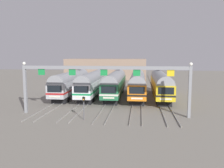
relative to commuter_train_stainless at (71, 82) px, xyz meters
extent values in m
plane|color=gray|center=(8.43, 0.00, -2.69)|extent=(160.00, 160.00, 0.00)
cube|color=gray|center=(-0.72, 17.00, -2.61)|extent=(0.07, 70.00, 0.15)
cube|color=gray|center=(0.72, 17.00, -2.61)|extent=(0.07, 70.00, 0.15)
cube|color=gray|center=(3.50, 17.00, -2.61)|extent=(0.07, 70.00, 0.15)
cube|color=gray|center=(4.93, 17.00, -2.61)|extent=(0.07, 70.00, 0.15)
cube|color=gray|center=(7.71, 17.00, -2.61)|extent=(0.07, 70.00, 0.15)
cube|color=gray|center=(9.15, 17.00, -2.61)|extent=(0.07, 70.00, 0.15)
cube|color=gray|center=(11.93, 17.00, -2.61)|extent=(0.07, 70.00, 0.15)
cube|color=gray|center=(13.36, 17.00, -2.61)|extent=(0.07, 70.00, 0.15)
cube|color=gray|center=(16.14, 17.00, -2.61)|extent=(0.07, 70.00, 0.15)
cube|color=gray|center=(17.58, 17.00, -2.61)|extent=(0.07, 70.00, 0.15)
cube|color=#B2B5BA|center=(0.00, 0.00, -0.46)|extent=(2.85, 18.00, 2.35)
cube|color=#B21E1E|center=(0.00, 0.00, -0.82)|extent=(2.88, 18.02, 0.28)
cylinder|color=gray|center=(0.00, 0.00, 0.71)|extent=(2.74, 17.64, 2.74)
cube|color=black|center=(0.00, -9.02, 0.01)|extent=(2.28, 0.06, 1.03)
cube|color=silver|center=(0.00, -9.02, -1.21)|extent=(1.71, 0.05, 0.24)
cube|color=black|center=(0.00, -6.30, -2.16)|extent=(2.28, 2.60, 1.05)
cube|color=black|center=(0.00, 6.30, -2.16)|extent=(2.28, 2.60, 1.05)
cube|color=#4C4C51|center=(0.00, 5.04, 2.26)|extent=(1.10, 1.10, 0.20)
cube|color=white|center=(4.21, 0.00, -0.46)|extent=(2.85, 18.00, 2.35)
cube|color=#198C4C|center=(4.21, 0.00, -0.82)|extent=(2.88, 18.02, 0.28)
cylinder|color=gray|center=(4.21, 0.00, 0.71)|extent=(2.74, 17.64, 2.74)
cube|color=black|center=(4.21, -9.02, 0.01)|extent=(2.28, 0.06, 1.03)
cube|color=silver|center=(4.21, -9.02, -1.21)|extent=(1.71, 0.05, 0.24)
cube|color=black|center=(4.21, -6.30, -2.16)|extent=(2.28, 2.60, 1.05)
cube|color=black|center=(4.21, 6.30, -2.16)|extent=(2.28, 2.60, 1.05)
cube|color=#236B42|center=(8.43, 0.00, -0.46)|extent=(2.85, 18.00, 2.35)
cube|color=silver|center=(8.43, 0.00, -0.82)|extent=(2.88, 18.02, 0.28)
cylinder|color=gray|center=(8.43, 0.00, 0.71)|extent=(2.74, 17.64, 2.74)
cube|color=black|center=(8.43, -9.02, 0.01)|extent=(2.28, 0.06, 1.03)
cube|color=silver|center=(8.43, -9.02, -1.21)|extent=(1.71, 0.05, 0.24)
cube|color=black|center=(8.43, -6.30, -2.16)|extent=(2.28, 2.60, 1.05)
cube|color=black|center=(8.43, 6.30, -2.16)|extent=(2.28, 2.60, 1.05)
cube|color=#4C4C51|center=(8.43, 5.04, 2.26)|extent=(1.10, 1.10, 0.20)
cube|color=orange|center=(12.64, 0.00, -0.46)|extent=(2.85, 18.00, 2.35)
cube|color=black|center=(12.64, 0.00, -0.82)|extent=(2.88, 18.02, 0.28)
cylinder|color=gray|center=(12.64, 0.00, 0.71)|extent=(2.74, 17.64, 2.74)
cube|color=black|center=(12.64, -9.02, 0.01)|extent=(2.28, 0.06, 1.03)
cube|color=silver|center=(12.64, -9.02, -1.21)|extent=(1.71, 0.05, 0.24)
cube|color=black|center=(12.64, -6.30, -2.16)|extent=(2.28, 2.60, 1.05)
cube|color=black|center=(12.64, 6.30, -2.16)|extent=(2.28, 2.60, 1.05)
cube|color=#4C4C51|center=(12.64, 5.04, 2.26)|extent=(1.10, 1.10, 0.20)
cube|color=gold|center=(16.86, 0.00, -0.46)|extent=(2.85, 18.00, 2.35)
cube|color=black|center=(16.86, 0.00, -0.82)|extent=(2.88, 18.02, 0.28)
cylinder|color=gray|center=(16.86, 0.00, 0.71)|extent=(2.74, 17.64, 2.74)
cube|color=black|center=(16.86, -9.02, 0.01)|extent=(2.28, 0.06, 1.03)
cube|color=silver|center=(16.86, -9.02, -1.21)|extent=(1.71, 0.05, 0.24)
cube|color=black|center=(16.86, -6.30, -2.16)|extent=(2.28, 2.60, 1.05)
cube|color=black|center=(16.86, 6.30, -2.16)|extent=(2.28, 2.60, 1.05)
cube|color=#4C4C51|center=(16.86, 5.04, 2.26)|extent=(1.10, 1.10, 0.20)
cube|color=gray|center=(-2.40, -13.50, 0.56)|extent=(0.36, 0.36, 6.50)
cube|color=gray|center=(19.26, -13.50, 0.56)|extent=(0.36, 0.36, 6.50)
cube|color=gray|center=(8.43, -13.50, 3.56)|extent=(21.66, 0.32, 0.44)
cube|color=#198C3F|center=(0.00, -13.50, 2.94)|extent=(0.90, 0.08, 0.80)
cube|color=#198C3F|center=(4.21, -13.50, 2.94)|extent=(0.90, 0.08, 0.80)
cube|color=#198C3F|center=(8.43, -13.50, 2.94)|extent=(0.90, 0.08, 0.80)
cube|color=#198C3F|center=(12.64, -13.50, 2.94)|extent=(0.90, 0.08, 0.80)
cube|color=yellow|center=(16.86, -13.50, 2.94)|extent=(0.90, 0.08, 0.80)
sphere|color=white|center=(-2.40, -13.50, 4.06)|extent=(0.44, 0.44, 0.44)
sphere|color=white|center=(19.26, -13.50, 4.06)|extent=(0.44, 0.44, 0.44)
cylinder|color=#59595E|center=(6.32, -16.02, -1.24)|extent=(0.12, 0.12, 2.89)
cube|color=black|center=(6.32, -16.02, -0.15)|extent=(0.28, 0.24, 0.60)
sphere|color=orange|center=(6.32, -16.16, -0.15)|extent=(0.18, 0.18, 0.18)
cube|color=gray|center=(1.73, 34.80, 0.63)|extent=(26.43, 10.00, 6.64)
camera|label=1|loc=(13.03, -43.20, 5.15)|focal=37.41mm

